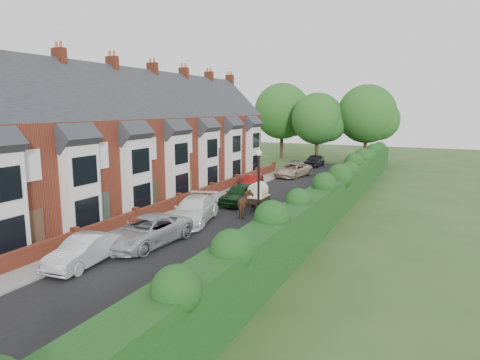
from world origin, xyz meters
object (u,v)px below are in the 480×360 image
(car_silver_b, at_px, (147,231))
(car_red, at_px, (252,183))
(car_white, at_px, (194,210))
(car_grey, at_px, (292,168))
(car_black, at_px, (314,160))
(horse_cart, at_px, (258,194))
(lamppost, at_px, (259,186))
(car_green, at_px, (240,194))
(car_beige, at_px, (293,170))
(car_silver_a, at_px, (84,251))
(horse, at_px, (245,204))

(car_silver_b, distance_m, car_red, 16.28)
(car_white, xyz_separation_m, car_grey, (-0.70, 22.49, -0.16))
(car_black, bearing_deg, car_white, -89.32)
(car_silver_b, height_order, car_grey, car_silver_b)
(horse_cart, bearing_deg, lamppost, -67.56)
(car_grey, height_order, car_black, car_black)
(car_white, distance_m, car_green, 6.04)
(car_beige, bearing_deg, car_silver_a, -80.45)
(car_silver_a, relative_size, car_grey, 0.96)
(car_red, height_order, horse_cart, horse_cart)
(lamppost, xyz_separation_m, car_green, (-5.21, 9.02, -2.51))
(car_beige, distance_m, car_black, 8.89)
(car_red, relative_size, car_black, 0.93)
(car_silver_a, bearing_deg, car_black, 84.10)
(car_white, bearing_deg, horse, 33.47)
(lamppost, relative_size, car_silver_b, 0.93)
(car_red, bearing_deg, car_grey, 75.79)
(car_silver_a, distance_m, car_black, 38.04)
(horse, bearing_deg, car_silver_a, 58.03)
(horse_cart, bearing_deg, car_green, 149.72)
(car_green, distance_m, car_beige, 14.39)
(car_silver_a, distance_m, car_silver_b, 3.78)
(car_silver_a, height_order, car_silver_b, car_silver_b)
(car_silver_b, bearing_deg, car_silver_a, -98.57)
(car_silver_a, height_order, car_green, car_green)
(lamppost, bearing_deg, horse, 119.97)
(car_red, height_order, car_grey, car_red)
(car_grey, distance_m, car_black, 6.84)
(car_silver_a, height_order, car_beige, car_beige)
(car_green, height_order, car_black, car_green)
(lamppost, bearing_deg, car_silver_b, -159.68)
(car_silver_b, height_order, horse_cart, horse_cart)
(car_beige, bearing_deg, horse_cart, -70.22)
(lamppost, xyz_separation_m, car_grey, (-6.40, 25.49, -2.66))
(car_grey, relative_size, car_black, 0.97)
(car_red, xyz_separation_m, car_beige, (0.77, 9.20, 0.03))
(car_green, bearing_deg, car_grey, 95.48)
(car_red, height_order, car_black, car_black)
(car_silver_a, xyz_separation_m, horse_cart, (3.15, 13.62, 0.46))
(lamppost, bearing_deg, car_beige, 103.53)
(car_beige, height_order, horse, horse)
(car_green, xyz_separation_m, car_beige, (-0.42, 14.38, -0.06))
(lamppost, relative_size, horse_cart, 1.84)
(car_red, bearing_deg, car_black, 73.49)
(car_grey, bearing_deg, lamppost, -76.46)
(horse_cart, bearing_deg, car_grey, 100.13)
(car_silver_a, relative_size, car_red, 1.00)
(car_black, xyz_separation_m, horse_cart, (2.42, -24.41, 0.38))
(car_silver_a, bearing_deg, car_red, 85.20)
(car_white, height_order, horse_cart, horse_cart)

